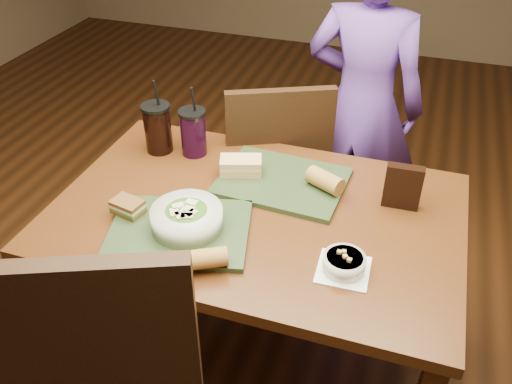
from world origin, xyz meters
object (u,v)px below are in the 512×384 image
(soup_bowl, at_px, (344,263))
(cup_cola, at_px, (158,128))
(sandwich_far, at_px, (241,166))
(chip_bag, at_px, (403,187))
(baguette_far, at_px, (325,181))
(salad_bowl, at_px, (187,217))
(sandwich_near, at_px, (128,207))
(tray_far, at_px, (282,182))
(chair_far, at_px, (285,173))
(dining_table, at_px, (256,231))
(cup_berry, at_px, (193,132))
(baguette_near, at_px, (207,258))
(tray_near, at_px, (179,231))
(diner, at_px, (363,105))

(soup_bowl, xyz_separation_m, cup_cola, (-0.78, 0.43, 0.07))
(sandwich_far, distance_m, chip_bag, 0.55)
(baguette_far, bearing_deg, salad_bowl, -136.89)
(sandwich_near, bearing_deg, tray_far, 38.97)
(salad_bowl, xyz_separation_m, soup_bowl, (0.48, -0.02, -0.03))
(salad_bowl, distance_m, baguette_far, 0.48)
(salad_bowl, relative_size, chip_bag, 1.43)
(chair_far, bearing_deg, sandwich_near, -114.17)
(soup_bowl, xyz_separation_m, sandwich_near, (-0.69, 0.03, 0.01))
(dining_table, distance_m, chip_bag, 0.50)
(tray_far, height_order, cup_berry, cup_berry)
(sandwich_far, xyz_separation_m, baguette_near, (0.07, -0.47, -0.00))
(sandwich_far, bearing_deg, chair_far, 81.22)
(tray_far, distance_m, cup_berry, 0.39)
(tray_near, xyz_separation_m, baguette_far, (0.37, 0.35, 0.04))
(diner, bearing_deg, soup_bowl, 103.11)
(baguette_far, height_order, cup_cola, cup_cola)
(chair_far, distance_m, chip_bag, 0.68)
(baguette_far, bearing_deg, cup_berry, 169.26)
(dining_table, bearing_deg, chip_bag, 20.81)
(dining_table, xyz_separation_m, tray_far, (0.04, 0.17, 0.10))
(cup_berry, bearing_deg, sandwich_near, -95.48)
(tray_near, relative_size, salad_bowl, 1.93)
(soup_bowl, distance_m, baguette_far, 0.37)
(chair_far, height_order, soup_bowl, chair_far)
(dining_table, distance_m, soup_bowl, 0.39)
(sandwich_near, height_order, cup_berry, cup_berry)
(diner, relative_size, tray_far, 3.48)
(tray_far, xyz_separation_m, cup_cola, (-0.50, 0.07, 0.09))
(baguette_near, bearing_deg, salad_bowl, 131.67)
(sandwich_far, height_order, baguette_near, sandwich_far)
(diner, relative_size, chip_bag, 9.60)
(soup_bowl, relative_size, cup_berry, 0.56)
(soup_bowl, distance_m, cup_cola, 0.89)
(diner, bearing_deg, tray_near, 77.14)
(diner, bearing_deg, cup_cola, 51.42)
(tray_far, bearing_deg, tray_near, -122.32)
(salad_bowl, relative_size, sandwich_near, 2.01)
(chair_far, relative_size, cup_berry, 3.57)
(salad_bowl, distance_m, baguette_near, 0.19)
(tray_far, bearing_deg, sandwich_near, -141.03)
(sandwich_far, relative_size, baguette_near, 1.43)
(tray_near, height_order, soup_bowl, soup_bowl)
(cup_cola, bearing_deg, tray_far, -8.04)
(salad_bowl, bearing_deg, tray_near, -137.68)
(sandwich_near, relative_size, cup_cola, 0.38)
(baguette_near, relative_size, baguette_far, 0.90)
(soup_bowl, xyz_separation_m, sandwich_far, (-0.43, 0.35, 0.02))
(diner, distance_m, baguette_far, 0.73)
(baguette_near, distance_m, cup_cola, 0.69)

